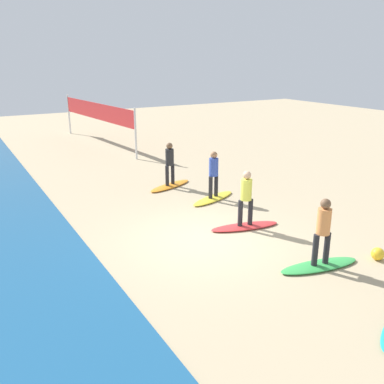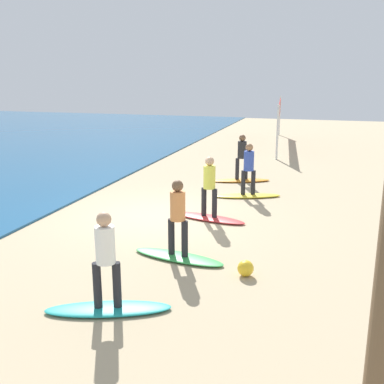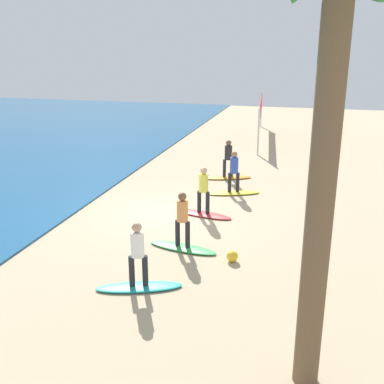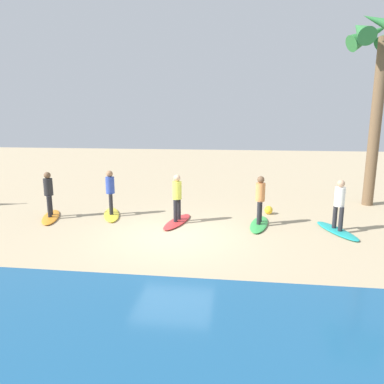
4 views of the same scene
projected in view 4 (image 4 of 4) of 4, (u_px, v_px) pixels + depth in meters
ground_plane at (174, 236)px, 11.18m from camera, size 60.00×60.00×0.00m
surfboard_teal at (337, 231)px, 11.56m from camera, size 1.25×2.16×0.09m
surfer_teal at (339, 201)px, 11.35m from camera, size 0.32×0.44×1.64m
surfboard_green at (259, 224)px, 12.26m from camera, size 0.91×2.16×0.09m
surfer_green at (260, 196)px, 12.05m from camera, size 0.32×0.46×1.64m
surfboard_red at (177, 222)px, 12.56m from camera, size 0.99×2.17×0.09m
surfer_red at (177, 194)px, 12.35m from camera, size 0.32×0.45×1.64m
surfboard_yellow at (112, 214)px, 13.47m from camera, size 1.25×2.16×0.09m
surfer_yellow at (110, 189)px, 13.26m from camera, size 0.32×0.44×1.64m
surfboard_orange at (51, 217)px, 13.14m from camera, size 1.28×2.16×0.09m
surfer_orange at (49, 191)px, 12.93m from camera, size 0.32×0.44×1.64m
palm_tree at (383, 52)px, 13.88m from camera, size 2.88×3.03×7.68m
beach_ball at (269, 210)px, 13.67m from camera, size 0.32×0.32×0.32m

